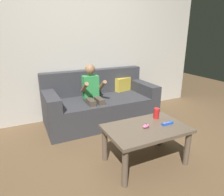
% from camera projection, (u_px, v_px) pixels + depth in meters
% --- Properties ---
extents(ground_plane, '(9.08, 9.08, 0.00)m').
position_uv_depth(ground_plane, '(137.00, 173.00, 2.06)').
color(ground_plane, brown).
extents(wall_back, '(4.54, 0.05, 2.50)m').
position_uv_depth(wall_back, '(80.00, 41.00, 3.20)').
color(wall_back, beige).
rests_on(wall_back, ground).
extents(couch, '(1.72, 0.80, 0.80)m').
position_uv_depth(couch, '(100.00, 104.00, 3.23)').
color(couch, '#38383D').
rests_on(couch, ground).
extents(person_seated_on_couch, '(0.32, 0.40, 0.95)m').
position_uv_depth(person_seated_on_couch, '(93.00, 93.00, 2.92)').
color(person_seated_on_couch, '#4C4238').
rests_on(person_seated_on_couch, ground).
extents(coffee_table, '(0.86, 0.56, 0.43)m').
position_uv_depth(coffee_table, '(146.00, 133.00, 2.13)').
color(coffee_table, brown).
rests_on(coffee_table, ground).
extents(game_remote_blue_near_edge, '(0.14, 0.04, 0.03)m').
position_uv_depth(game_remote_blue_near_edge, '(167.00, 124.00, 2.17)').
color(game_remote_blue_near_edge, blue).
rests_on(game_remote_blue_near_edge, coffee_table).
extents(nunchuk_pink, '(0.10, 0.06, 0.05)m').
position_uv_depth(nunchuk_pink, '(146.00, 126.00, 2.09)').
color(nunchuk_pink, pink).
rests_on(nunchuk_pink, coffee_table).
extents(soda_can, '(0.07, 0.07, 0.12)m').
position_uv_depth(soda_can, '(156.00, 113.00, 2.32)').
color(soda_can, red).
rests_on(soda_can, coffee_table).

